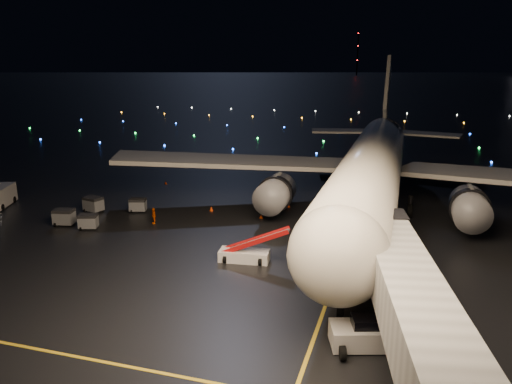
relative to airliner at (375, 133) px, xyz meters
The scene contains 17 objects.
ground 273.38m from the airliner, 92.78° to the left, with size 2000.00×2000.00×0.00m, color black.
lane_centre 15.14m from the airliner, 95.82° to the right, with size 0.25×80.00×0.02m, color gold.
lane_cross 42.31m from the airliner, 116.18° to the right, with size 60.00×0.25×0.02m, color gold.
airliner is the anchor object (origin of this frame).
pushback_tug 32.08m from the airliner, 86.57° to the right, with size 4.13×2.16×1.96m, color silver.
belt_loader 23.42m from the airliner, 115.15° to the right, with size 6.42×1.75×3.11m, color silver, non-canonical shape.
crew_c 26.84m from the airliner, 149.87° to the right, with size 1.03×0.43×1.76m, color #F95600.
safety_cone_0 16.37m from the airliner, 146.50° to the right, with size 0.41×0.41×0.47m, color #FF3E07.
safety_cone_1 13.23m from the airliner, 165.28° to the right, with size 0.44×0.44×0.50m, color #FF3E07.
safety_cone_2 21.03m from the airliner, 159.87° to the right, with size 0.46×0.46×0.53m, color #FF3E07.
safety_cone_3 30.86m from the airliner, behind, with size 0.41×0.41×0.47m, color #FF3E07.
radio_mast 717.03m from the airliner, 95.87° to the left, with size 1.80×1.80×64.00m, color black.
taxiway_lights 80.50m from the airliner, 99.52° to the left, with size 164.00×92.00×0.36m, color black, non-canonical shape.
baggage_cart_0 33.37m from the airliner, 149.41° to the right, with size 1.86×1.30×1.58m, color slate.
baggage_cart_1 28.87m from the airliner, 160.19° to the right, with size 1.85×1.29×1.57m, color slate.
baggage_cart_2 33.86m from the airliner, 160.66° to the right, with size 2.09×1.46×1.78m, color slate.
baggage_cart_3 35.93m from the airliner, 152.57° to the right, with size 2.07×1.45×1.76m, color slate.
Camera 1 is at (16.63, -31.95, 16.83)m, focal length 35.00 mm.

